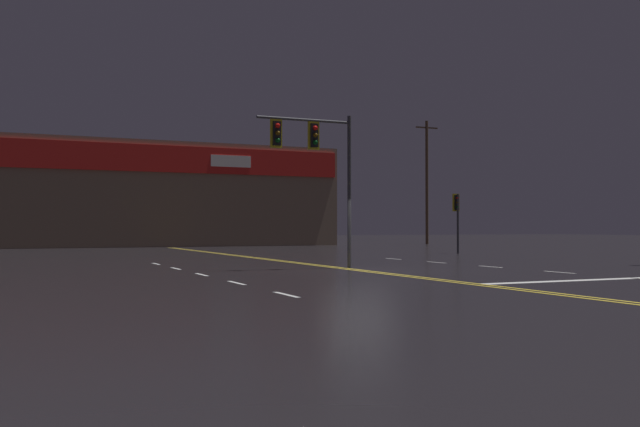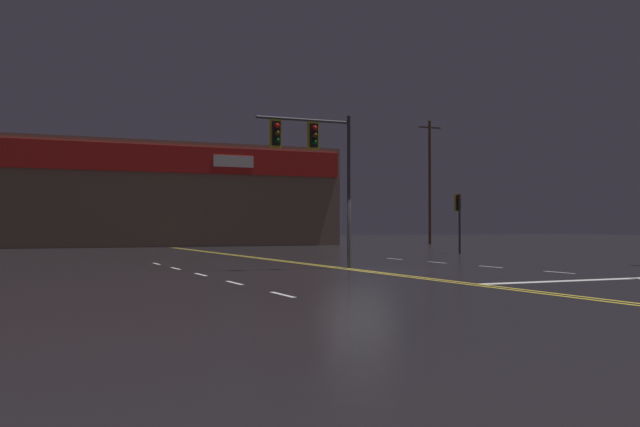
% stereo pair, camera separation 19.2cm
% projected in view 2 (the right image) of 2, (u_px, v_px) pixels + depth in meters
% --- Properties ---
extents(ground_plane, '(200.00, 200.00, 0.00)m').
position_uv_depth(ground_plane, '(359.00, 270.00, 24.26)').
color(ground_plane, black).
extents(road_markings, '(16.29, 60.00, 0.01)m').
position_uv_depth(road_markings, '(408.00, 272.00, 23.47)').
color(road_markings, gold).
rests_on(road_markings, ground).
extents(traffic_signal_median, '(3.60, 0.36, 5.51)m').
position_uv_depth(traffic_signal_median, '(312.00, 151.00, 25.17)').
color(traffic_signal_median, '#38383D').
rests_on(traffic_signal_median, ground).
extents(traffic_signal_corner_northeast, '(0.42, 0.36, 3.37)m').
position_uv_depth(traffic_signal_corner_northeast, '(459.00, 210.00, 40.06)').
color(traffic_signal_corner_northeast, '#38383D').
rests_on(traffic_signal_corner_northeast, ground).
extents(building_backdrop, '(28.20, 10.23, 7.98)m').
position_uv_depth(building_backdrop, '(156.00, 196.00, 57.69)').
color(building_backdrop, '#7A6651').
rests_on(building_backdrop, ground).
extents(utility_pole_row, '(47.86, 0.26, 10.93)m').
position_uv_depth(utility_pole_row, '(172.00, 172.00, 53.85)').
color(utility_pole_row, '#4C3828').
rests_on(utility_pole_row, ground).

